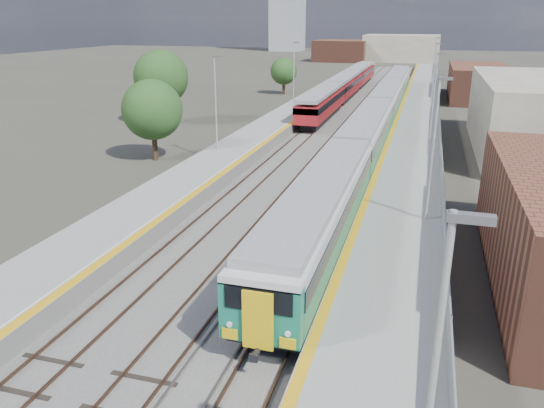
% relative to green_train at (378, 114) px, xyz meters
% --- Properties ---
extents(ground, '(320.00, 320.00, 0.00)m').
position_rel_green_train_xyz_m(ground, '(-1.50, 1.93, -2.21)').
color(ground, '#47443A').
rests_on(ground, ground).
extents(ballast_bed, '(10.50, 155.00, 0.06)m').
position_rel_green_train_xyz_m(ballast_bed, '(-3.75, 4.43, -2.18)').
color(ballast_bed, '#565451').
rests_on(ballast_bed, ground).
extents(tracks, '(8.96, 160.00, 0.17)m').
position_rel_green_train_xyz_m(tracks, '(-3.15, 6.11, -2.11)').
color(tracks, '#4C3323').
rests_on(tracks, ground).
extents(platform_right, '(4.70, 155.00, 8.52)m').
position_rel_green_train_xyz_m(platform_right, '(3.78, 4.43, -1.68)').
color(platform_right, slate).
rests_on(platform_right, ground).
extents(platform_left, '(4.30, 155.00, 8.52)m').
position_rel_green_train_xyz_m(platform_left, '(-10.55, 4.42, -1.69)').
color(platform_left, slate).
rests_on(platform_left, ground).
extents(buildings, '(72.00, 185.50, 40.00)m').
position_rel_green_train_xyz_m(buildings, '(-19.62, 90.53, 8.49)').
color(buildings, brown).
rests_on(buildings, ground).
extents(green_train, '(2.85, 79.45, 3.14)m').
position_rel_green_train_xyz_m(green_train, '(0.00, 0.00, 0.00)').
color(green_train, black).
rests_on(green_train, ground).
extents(red_train, '(2.65, 53.91, 3.35)m').
position_rel_green_train_xyz_m(red_train, '(-7.00, 24.89, -0.23)').
color(red_train, black).
rests_on(red_train, ground).
extents(tree_a, '(4.91, 4.91, 6.66)m').
position_rel_green_train_xyz_m(tree_a, '(-16.81, -15.19, 1.98)').
color(tree_a, '#382619').
rests_on(tree_a, ground).
extents(tree_b, '(5.97, 5.97, 8.09)m').
position_rel_green_train_xyz_m(tree_b, '(-23.73, -0.16, 2.88)').
color(tree_b, '#382619').
rests_on(tree_b, ground).
extents(tree_c, '(4.11, 4.11, 5.57)m').
position_rel_green_train_xyz_m(tree_c, '(-17.09, 27.22, 1.29)').
color(tree_c, '#382619').
rests_on(tree_c, ground).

